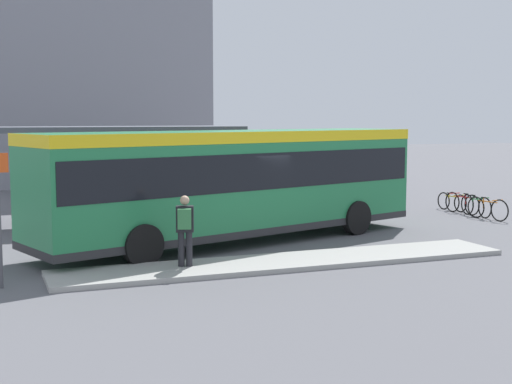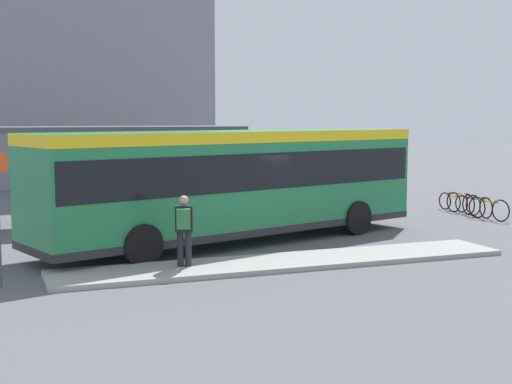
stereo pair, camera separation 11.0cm
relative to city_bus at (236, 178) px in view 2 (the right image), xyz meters
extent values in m
plane|color=#5B5B60|center=(-0.01, 0.00, -1.84)|extent=(120.00, 120.00, 0.00)
cube|color=#9E9E99|center=(0.14, -3.25, -1.78)|extent=(11.22, 1.80, 0.12)
cube|color=#237A47|center=(-0.01, 0.00, -0.09)|extent=(12.01, 5.91, 2.80)
cube|color=yellow|center=(-0.01, 0.00, 1.16)|extent=(12.03, 5.94, 0.30)
cube|color=black|center=(-0.01, 0.00, 0.24)|extent=(11.79, 5.87, 0.98)
cube|color=black|center=(5.61, 1.80, 0.24)|extent=(0.75, 2.13, 1.08)
cube|color=#28282B|center=(-0.01, 0.00, -1.39)|extent=(12.02, 5.93, 0.20)
cylinder|color=black|center=(3.13, 2.22, -1.33)|extent=(1.06, 0.58, 1.02)
cylinder|color=black|center=(3.84, 0.02, -1.33)|extent=(1.06, 0.58, 1.02)
cylinder|color=black|center=(-3.86, -0.03, -1.33)|extent=(1.06, 0.58, 1.02)
cylinder|color=black|center=(-3.15, -2.22, -1.33)|extent=(1.06, 0.58, 1.02)
cylinder|color=#232328|center=(-2.45, -3.08, -1.32)|extent=(0.15, 0.15, 0.80)
cylinder|color=#232328|center=(-2.28, -3.14, -1.32)|extent=(0.15, 0.15, 0.80)
cube|color=black|center=(-2.36, -3.11, -0.62)|extent=(0.45, 0.33, 0.60)
cube|color=#337542|center=(-2.42, -3.31, -0.59)|extent=(0.34, 0.28, 0.45)
sphere|color=tan|center=(-2.36, -3.11, -0.19)|extent=(0.22, 0.22, 0.22)
torus|color=black|center=(9.68, 0.63, -1.46)|extent=(0.17, 0.76, 0.76)
torus|color=black|center=(9.51, 1.65, -1.46)|extent=(0.17, 0.76, 0.76)
cylinder|color=orange|center=(9.60, 1.14, -1.21)|extent=(0.17, 0.80, 0.04)
cylinder|color=orange|center=(9.57, 1.33, -1.28)|extent=(0.04, 0.04, 0.37)
cube|color=black|center=(9.57, 1.33, -1.09)|extent=(0.10, 0.19, 0.04)
cylinder|color=orange|center=(9.67, 0.73, -1.12)|extent=(0.48, 0.11, 0.03)
torus|color=black|center=(9.72, 1.43, -1.47)|extent=(0.08, 0.75, 0.75)
torus|color=black|center=(9.76, 2.45, -1.47)|extent=(0.08, 0.75, 0.75)
cylinder|color=#287F3D|center=(9.74, 1.94, -1.22)|extent=(0.07, 0.80, 0.04)
cylinder|color=#287F3D|center=(9.75, 2.12, -1.28)|extent=(0.04, 0.04, 0.37)
cube|color=black|center=(9.75, 2.12, -1.10)|extent=(0.08, 0.18, 0.04)
cylinder|color=#287F3D|center=(9.72, 1.53, -1.13)|extent=(0.48, 0.05, 0.03)
torus|color=black|center=(9.70, 3.25, -1.47)|extent=(0.11, 0.76, 0.76)
torus|color=black|center=(9.79, 2.22, -1.47)|extent=(0.11, 0.76, 0.76)
cylinder|color=red|center=(9.75, 2.73, -1.22)|extent=(0.10, 0.80, 0.04)
cylinder|color=red|center=(9.76, 2.55, -1.28)|extent=(0.04, 0.04, 0.37)
cube|color=black|center=(9.76, 2.55, -1.09)|extent=(0.08, 0.19, 0.04)
cylinder|color=red|center=(9.71, 3.15, -1.13)|extent=(0.48, 0.07, 0.03)
torus|color=black|center=(9.93, 3.08, -1.51)|extent=(0.11, 0.67, 0.67)
torus|color=black|center=(9.84, 3.98, -1.51)|extent=(0.11, 0.67, 0.67)
cylinder|color=gold|center=(9.89, 3.53, -1.29)|extent=(0.11, 0.70, 0.04)
cylinder|color=gold|center=(9.87, 3.69, -1.35)|extent=(0.04, 0.04, 0.33)
cube|color=black|center=(9.87, 3.69, -1.18)|extent=(0.09, 0.19, 0.04)
cylinder|color=gold|center=(9.92, 3.17, -1.21)|extent=(0.48, 0.08, 0.03)
cube|color=#4C515B|center=(-2.81, 5.22, 1.29)|extent=(9.17, 2.71, 0.18)
cylinder|color=gray|center=(1.09, 5.22, -0.32)|extent=(0.16, 0.16, 3.03)
cylinder|color=gray|center=(-2.81, 5.22, -0.32)|extent=(0.16, 0.16, 3.03)
cylinder|color=slate|center=(-1.83, 2.75, -1.59)|extent=(0.76, 0.76, 0.49)
sphere|color=#235B28|center=(-1.83, 2.75, -1.02)|extent=(0.87, 0.87, 0.87)
cube|color=gray|center=(-4.82, 25.03, 6.40)|extent=(19.57, 14.93, 16.48)
camera|label=1|loc=(-6.65, -18.68, 1.69)|focal=50.00mm
camera|label=2|loc=(-6.55, -18.72, 1.69)|focal=50.00mm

